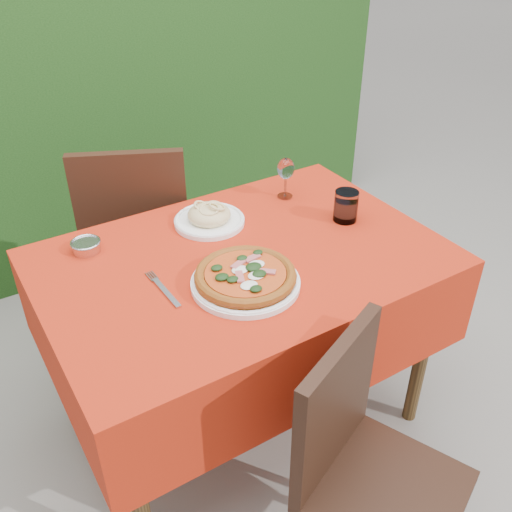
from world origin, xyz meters
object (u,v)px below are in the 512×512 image
steel_ramekin (86,247)px  pizza_plate (245,278)px  wine_glass (286,170)px  water_glass (346,207)px  fork (166,293)px  chair_far (138,233)px  chair_near (362,459)px  pasta_plate (209,217)px

steel_ramekin → pizza_plate: bearing=-51.9°
wine_glass → water_glass: bearing=-72.3°
fork → steel_ramekin: size_ratio=2.46×
steel_ramekin → chair_far: bearing=50.9°
chair_far → water_glass: chair_far is taller
pizza_plate → steel_ramekin: size_ratio=3.63×
pizza_plate → water_glass: 0.52m
chair_far → wine_glass: size_ratio=5.94×
chair_far → pizza_plate: 0.83m
chair_near → pizza_plate: (-0.05, 0.50, 0.30)m
water_glass → steel_ramekin: water_glass is taller
pizza_plate → wine_glass: 0.58m
chair_far → water_glass: bearing=154.6°
chair_far → pasta_plate: (0.12, -0.42, 0.24)m
pasta_plate → fork: 0.41m
wine_glass → chair_near: bearing=-111.9°
chair_near → wine_glass: bearing=44.8°
fork → steel_ramekin: 0.36m
pizza_plate → water_glass: water_glass is taller
steel_ramekin → chair_near: bearing=-67.4°
chair_far → wine_glass: (0.45, -0.39, 0.32)m
steel_ramekin → fork: bearing=-70.3°
chair_near → steel_ramekin: chair_near is taller
chair_near → water_glass: 0.85m
chair_near → pasta_plate: bearing=64.8°
water_glass → pasta_plate: bearing=151.1°
chair_far → pizza_plate: bearing=117.8°
pizza_plate → wine_glass: bearing=44.0°
chair_far → pasta_plate: bearing=131.1°
wine_glass → fork: bearing=-153.6°
water_glass → steel_ramekin: 0.88m
pasta_plate → steel_ramekin: pasta_plate is taller
pizza_plate → water_glass: size_ratio=2.95×
pasta_plate → water_glass: (0.41, -0.23, 0.02)m
chair_far → pizza_plate: (0.04, -0.79, 0.24)m
pasta_plate → wine_glass: size_ratio=1.55×
chair_near → water_glass: bearing=32.4°
pasta_plate → water_glass: bearing=-28.9°
water_glass → fork: bearing=-175.2°
water_glass → pizza_plate: bearing=-163.4°
chair_near → steel_ramekin: bearing=89.3°
chair_near → wine_glass: (0.36, 0.90, 0.38)m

